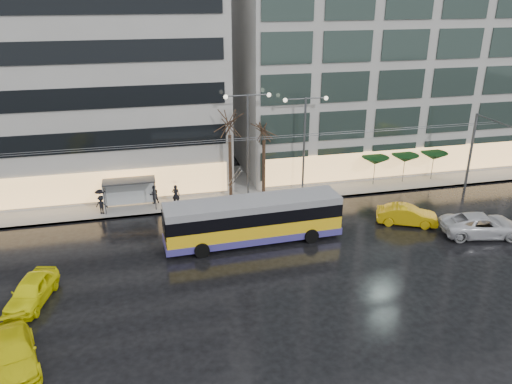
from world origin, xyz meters
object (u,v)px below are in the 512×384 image
object	(u,v)px
bus_shelter	(125,188)
street_lamp_near	(248,132)
taxi_a	(32,291)
trolleybus	(253,221)

from	to	relation	value
bus_shelter	street_lamp_near	xyz separation A→B (m)	(10.38, 0.11, 4.03)
bus_shelter	taxi_a	bearing A→B (deg)	-113.16
street_lamp_near	taxi_a	size ratio (longest dim) A/B	1.98
trolleybus	street_lamp_near	bearing A→B (deg)	80.15
street_lamp_near	taxi_a	world-z (taller)	street_lamp_near
trolleybus	street_lamp_near	size ratio (longest dim) A/B	1.42
bus_shelter	taxi_a	world-z (taller)	bus_shelter
street_lamp_near	bus_shelter	bearing A→B (deg)	-179.37
bus_shelter	taxi_a	distance (m)	13.49
trolleybus	taxi_a	size ratio (longest dim) A/B	2.81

